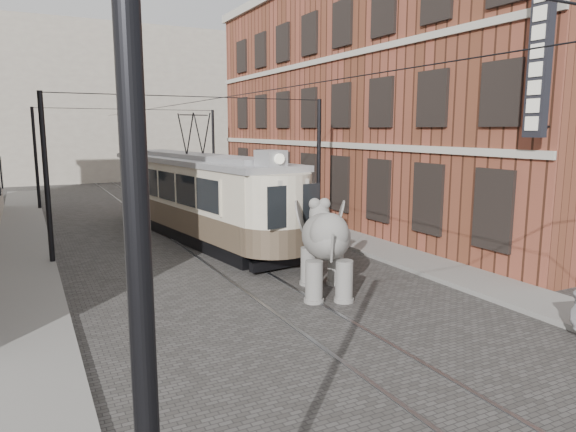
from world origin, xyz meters
TOP-DOWN VIEW (x-y plane):
  - ground at (0.00, 0.00)m, footprint 120.00×120.00m
  - tram_rails at (0.00, 0.00)m, footprint 1.54×80.00m
  - sidewalk_right at (6.00, 0.00)m, footprint 2.00×60.00m
  - sidewalk_left at (-6.50, 0.00)m, footprint 2.00×60.00m
  - brick_building at (11.00, 9.00)m, footprint 8.00×26.00m
  - distant_block at (0.00, 40.00)m, footprint 28.00×10.00m
  - catenary at (-0.20, 5.00)m, footprint 11.00×30.20m
  - tram at (0.36, 8.31)m, footprint 4.60×13.81m
  - elephant at (1.35, -1.01)m, footprint 3.87×4.84m

SIDE VIEW (x-z plane):
  - ground at x=0.00m, z-range 0.00..0.00m
  - tram_rails at x=0.00m, z-range 0.00..0.02m
  - sidewalk_right at x=6.00m, z-range 0.00..0.15m
  - sidewalk_left at x=-6.50m, z-range 0.00..0.15m
  - elephant at x=1.35m, z-range 0.00..2.60m
  - tram at x=0.36m, z-range 0.00..5.38m
  - catenary at x=-0.20m, z-range 0.00..6.00m
  - brick_building at x=11.00m, z-range 0.00..12.00m
  - distant_block at x=0.00m, z-range 0.00..14.00m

